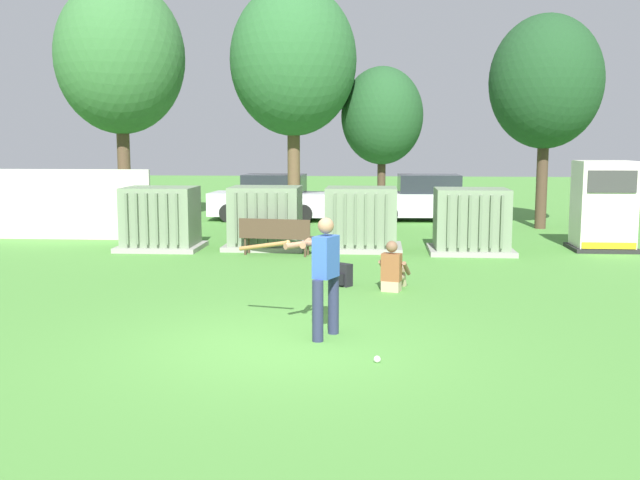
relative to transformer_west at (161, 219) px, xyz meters
name	(u,v)px	position (x,y,z in m)	size (l,w,h in m)	color
ground_plane	(285,344)	(4.34, -8.76, -0.79)	(96.00, 96.00, 0.00)	#51933D
fence_panel	(68,204)	(-3.21, 1.74, 0.21)	(4.80, 0.12, 2.00)	beige
transformer_west	(161,219)	(0.00, 0.00, 0.00)	(2.10, 1.70, 1.62)	#9E9B93
transformer_mid_west	(266,218)	(2.69, 0.39, 0.00)	(2.10, 1.70, 1.62)	#9E9B93
transformer_mid_east	(361,219)	(5.19, 0.31, 0.00)	(2.10, 1.70, 1.62)	#9E9B93
transformer_east	(471,222)	(7.96, 0.01, 0.00)	(2.10, 1.70, 1.62)	#9E9B93
generator_enclosure	(603,206)	(11.40, 0.74, 0.35)	(1.60, 1.40, 2.30)	#262626
park_bench	(275,234)	(3.12, -0.84, -0.25)	(1.84, 0.66, 0.92)	#4C3828
batter	(322,271)	(4.82, -8.32, 0.19)	(1.56, 0.93, 1.74)	#282D4C
sports_ball	(377,359)	(5.62, -9.53, -0.74)	(0.09, 0.09, 0.09)	white
seated_spectator	(393,271)	(5.91, -4.88, -0.41)	(0.64, 0.78, 0.96)	tan
backpack	(343,275)	(4.95, -4.54, -0.57)	(0.38, 0.37, 0.44)	black
tree_left	(120,58)	(-2.76, 5.26, 4.67)	(4.16, 4.16, 7.95)	brown
tree_center_left	(293,61)	(2.86, 5.53, 4.56)	(4.08, 4.08, 7.79)	brown
tree_center_right	(382,116)	(5.73, 6.64, 2.83)	(2.76, 2.76, 5.27)	#4C3828
tree_right	(546,82)	(10.83, 5.41, 3.82)	(3.52, 3.52, 6.72)	#4C3828
parked_car_leftmost	(271,199)	(1.86, 7.22, -0.04)	(4.27, 2.06, 1.62)	silver
parked_car_left_of_center	(425,199)	(7.29, 7.48, -0.04)	(4.27, 2.06, 1.62)	silver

